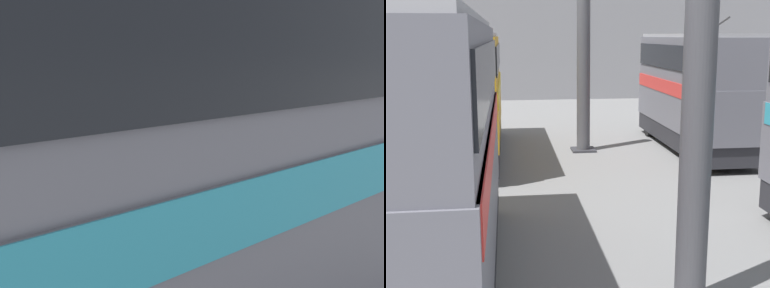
% 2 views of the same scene
% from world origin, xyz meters
% --- Properties ---
extents(support_column_far, '(0.99, 0.99, 6.69)m').
position_xyz_m(support_column_far, '(18.11, 0.00, 3.22)').
color(support_column_far, '#4C4C51').
rests_on(support_column_far, ground_plane).
extents(bus_left_near, '(10.67, 2.54, 5.72)m').
position_xyz_m(bus_left_near, '(3.98, -4.67, 2.90)').
color(bus_left_near, black).
rests_on(bus_left_near, ground_plane).
extents(bus_right_far, '(10.04, 2.54, 5.47)m').
position_xyz_m(bus_right_far, '(17.76, 4.67, 2.77)').
color(bus_right_far, black).
rests_on(bus_right_far, ground_plane).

